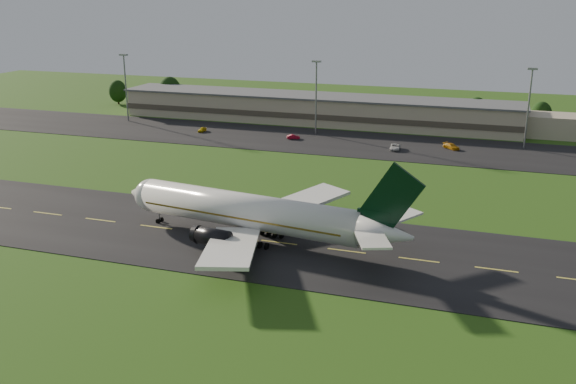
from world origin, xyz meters
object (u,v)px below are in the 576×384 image
(light_mast_east, at_px, (529,99))
(terminal, at_px, (335,111))
(airliner, at_px, (252,213))
(light_mast_centre, at_px, (316,89))
(light_mast_west, at_px, (125,80))
(service_vehicle_c, at_px, (395,147))
(service_vehicle_a, at_px, (202,129))
(service_vehicle_d, at_px, (451,146))
(service_vehicle_b, at_px, (293,137))

(light_mast_east, bearing_deg, terminal, 163.20)
(airliner, relative_size, light_mast_centre, 2.51)
(light_mast_west, height_order, service_vehicle_c, light_mast_west)
(airliner, relative_size, terminal, 0.35)
(light_mast_west, xyz_separation_m, service_vehicle_c, (84.22, -11.78, -11.93))
(light_mast_east, height_order, service_vehicle_a, light_mast_east)
(terminal, height_order, service_vehicle_d, terminal)
(service_vehicle_d, bearing_deg, light_mast_east, -27.76)
(light_mast_centre, distance_m, service_vehicle_b, 15.06)
(light_mast_centre, xyz_separation_m, service_vehicle_c, (24.22, -11.78, -11.93))
(light_mast_west, distance_m, light_mast_centre, 60.00)
(light_mast_west, distance_m, service_vehicle_a, 31.82)
(service_vehicle_c, bearing_deg, light_mast_centre, 149.39)
(light_mast_centre, relative_size, service_vehicle_c, 4.00)
(service_vehicle_c, bearing_deg, terminal, 124.54)
(light_mast_centre, relative_size, service_vehicle_b, 5.77)
(terminal, bearing_deg, service_vehicle_c, -50.79)
(airliner, height_order, service_vehicle_b, airliner)
(light_mast_east, distance_m, service_vehicle_b, 60.68)
(service_vehicle_c, bearing_deg, service_vehicle_d, 17.02)
(service_vehicle_d, bearing_deg, service_vehicle_c, 153.57)
(terminal, xyz_separation_m, service_vehicle_c, (22.82, -27.96, -3.18))
(light_mast_centre, bearing_deg, terminal, 85.05)
(terminal, xyz_separation_m, service_vehicle_d, (36.17, -22.65, -3.20))
(light_mast_west, relative_size, service_vehicle_c, 4.00)
(service_vehicle_b, bearing_deg, airliner, 171.03)
(light_mast_west, distance_m, service_vehicle_b, 57.95)
(light_mast_east, height_order, service_vehicle_c, light_mast_east)
(service_vehicle_d, bearing_deg, light_mast_centre, 122.11)
(light_mast_west, relative_size, light_mast_centre, 1.00)
(terminal, height_order, light_mast_east, light_mast_east)
(service_vehicle_a, distance_m, service_vehicle_b, 27.56)
(light_mast_centre, bearing_deg, service_vehicle_b, -115.67)
(light_mast_west, height_order, service_vehicle_d, light_mast_west)
(terminal, relative_size, light_mast_centre, 7.13)
(service_vehicle_a, height_order, service_vehicle_d, service_vehicle_d)
(terminal, bearing_deg, light_mast_centre, -94.95)
(light_mast_centre, relative_size, service_vehicle_d, 4.25)
(light_mast_east, xyz_separation_m, service_vehicle_c, (-30.78, -11.78, -11.93))
(service_vehicle_d, bearing_deg, airliner, -156.87)
(service_vehicle_b, bearing_deg, service_vehicle_d, -109.57)
(light_mast_east, relative_size, service_vehicle_b, 5.77)
(terminal, xyz_separation_m, light_mast_east, (53.60, -16.18, 8.75))
(service_vehicle_a, relative_size, service_vehicle_b, 1.04)
(airliner, height_order, terminal, airliner)
(airliner, relative_size, service_vehicle_d, 10.69)
(service_vehicle_d, bearing_deg, service_vehicle_b, 134.18)
(light_mast_west, bearing_deg, service_vehicle_a, -14.31)
(service_vehicle_c, bearing_deg, service_vehicle_a, 170.71)
(service_vehicle_a, xyz_separation_m, service_vehicle_b, (27.55, -0.85, -0.05))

